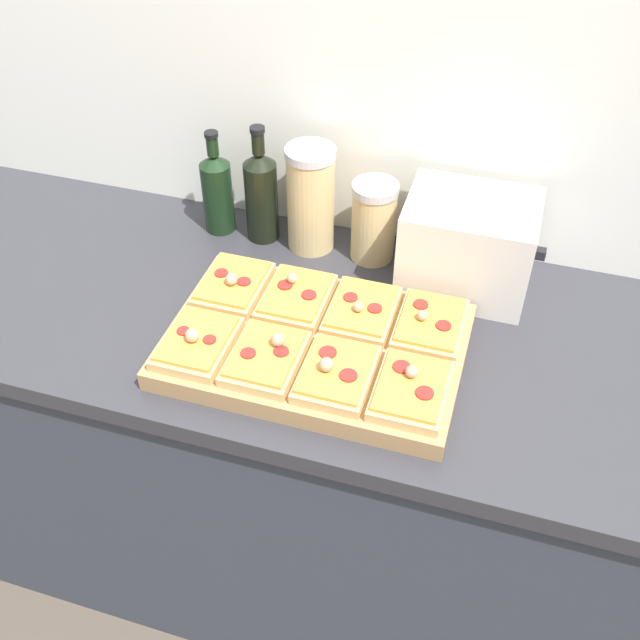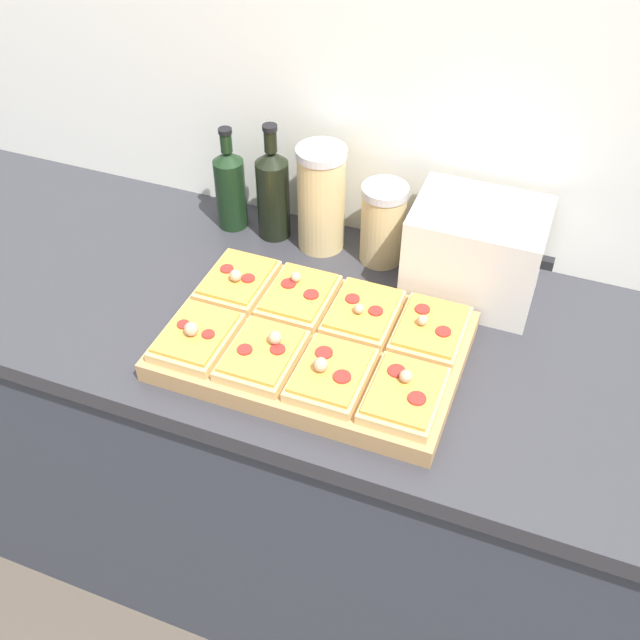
{
  "view_description": "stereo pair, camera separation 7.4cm",
  "coord_description": "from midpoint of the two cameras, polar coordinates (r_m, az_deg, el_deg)",
  "views": [
    {
      "loc": [
        0.34,
        -0.74,
        1.92
      ],
      "look_at": [
        0.04,
        0.26,
        0.97
      ],
      "focal_mm": 42.0,
      "sensor_mm": 36.0,
      "label": 1
    },
    {
      "loc": [
        0.41,
        -0.71,
        1.92
      ],
      "look_at": [
        0.04,
        0.26,
        0.97
      ],
      "focal_mm": 42.0,
      "sensor_mm": 36.0,
      "label": 2
    }
  ],
  "objects": [
    {
      "name": "wall_back",
      "position": [
        1.6,
        1.84,
        17.5
      ],
      "size": [
        6.0,
        0.06,
        2.5
      ],
      "color": "silver",
      "rests_on": "ground_plane"
    },
    {
      "name": "pizza_slice_front_midright",
      "position": [
        1.32,
        -0.35,
        -4.08
      ],
      "size": [
        0.12,
        0.16,
        0.05
      ],
      "color": "tan",
      "rests_on": "cutting_board"
    },
    {
      "name": "olive_oil_bottle",
      "position": [
        1.71,
        -9.08,
        9.67
      ],
      "size": [
        0.07,
        0.07,
        0.24
      ],
      "color": "black",
      "rests_on": "kitchen_counter"
    },
    {
      "name": "grain_jar_short",
      "position": [
        1.61,
        2.79,
        7.5
      ],
      "size": [
        0.1,
        0.1,
        0.18
      ],
      "color": "tan",
      "rests_on": "kitchen_counter"
    },
    {
      "name": "wine_bottle",
      "position": [
        1.66,
        -5.79,
        9.51
      ],
      "size": [
        0.07,
        0.07,
        0.27
      ],
      "color": "black",
      "rests_on": "kitchen_counter"
    },
    {
      "name": "cutting_board",
      "position": [
        1.41,
        -1.85,
        -2.02
      ],
      "size": [
        0.55,
        0.37,
        0.04
      ],
      "primitive_type": "cube",
      "color": "#A37A4C",
      "rests_on": "kitchen_counter"
    },
    {
      "name": "pizza_slice_back_left",
      "position": [
        1.51,
        -8.05,
        2.69
      ],
      "size": [
        0.12,
        0.16,
        0.05
      ],
      "color": "tan",
      "rests_on": "cutting_board"
    },
    {
      "name": "grain_jar_tall",
      "position": [
        1.62,
        -2.02,
        9.19
      ],
      "size": [
        0.11,
        0.11,
        0.24
      ],
      "color": "tan",
      "rests_on": "kitchen_counter"
    },
    {
      "name": "pizza_slice_back_right",
      "position": [
        1.42,
        6.94,
        -0.32
      ],
      "size": [
        0.12,
        0.16,
        0.05
      ],
      "color": "tan",
      "rests_on": "cutting_board"
    },
    {
      "name": "toaster_oven",
      "position": [
        1.54,
        9.85,
        5.61
      ],
      "size": [
        0.28,
        0.2,
        0.2
      ],
      "color": "beige",
      "rests_on": "kitchen_counter"
    },
    {
      "name": "kitchen_counter",
      "position": [
        1.84,
        -1.75,
        -10.49
      ],
      "size": [
        2.63,
        0.67,
        0.91
      ],
      "color": "#333842",
      "rests_on": "ground_plane"
    },
    {
      "name": "pizza_slice_front_right",
      "position": [
        1.29,
        5.35,
        -5.31
      ],
      "size": [
        0.12,
        0.16,
        0.05
      ],
      "color": "tan",
      "rests_on": "cutting_board"
    },
    {
      "name": "pizza_slice_front_midleft",
      "position": [
        1.35,
        -5.72,
        -2.84
      ],
      "size": [
        0.12,
        0.16,
        0.05
      ],
      "color": "tan",
      "rests_on": "cutting_board"
    },
    {
      "name": "pizza_slice_back_midright",
      "position": [
        1.44,
        1.75,
        0.73
      ],
      "size": [
        0.12,
        0.16,
        0.05
      ],
      "color": "tan",
      "rests_on": "cutting_board"
    },
    {
      "name": "pizza_slice_front_left",
      "position": [
        1.4,
        -10.86,
        -1.69
      ],
      "size": [
        0.12,
        0.16,
        0.05
      ],
      "color": "tan",
      "rests_on": "cutting_board"
    },
    {
      "name": "pizza_slice_back_midleft",
      "position": [
        1.47,
        -3.27,
        1.76
      ],
      "size": [
        0.12,
        0.16,
        0.05
      ],
      "color": "tan",
      "rests_on": "cutting_board"
    }
  ]
}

